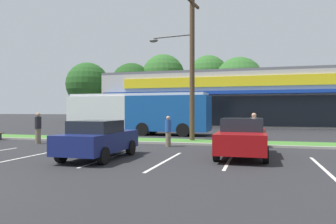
# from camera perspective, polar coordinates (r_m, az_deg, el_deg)

# --- Properties ---
(grass_median) EXTENTS (56.00, 2.20, 0.12)m
(grass_median) POSITION_cam_1_polar(r_m,az_deg,el_deg) (20.52, -7.79, -4.95)
(grass_median) COLOR #427A2D
(grass_median) RESTS_ON ground_plane
(curb_lip) EXTENTS (56.00, 0.24, 0.12)m
(curb_lip) POSITION_cam_1_polar(r_m,az_deg,el_deg) (19.41, -9.23, -5.25)
(curb_lip) COLOR #99968C
(curb_lip) RESTS_ON ground_plane
(parking_stripe_1) EXTENTS (0.12, 4.80, 0.01)m
(parking_stripe_1) POSITION_cam_1_polar(r_m,az_deg,el_deg) (15.33, -21.90, -6.99)
(parking_stripe_1) COLOR silver
(parking_stripe_1) RESTS_ON ground_plane
(parking_stripe_2) EXTENTS (0.12, 4.80, 0.01)m
(parking_stripe_2) POSITION_cam_1_polar(r_m,az_deg,el_deg) (13.37, -10.47, -8.06)
(parking_stripe_2) COLOR silver
(parking_stripe_2) RESTS_ON ground_plane
(parking_stripe_3) EXTENTS (0.12, 4.80, 0.01)m
(parking_stripe_3) POSITION_cam_1_polar(r_m,az_deg,el_deg) (12.34, -0.47, -8.77)
(parking_stripe_3) COLOR silver
(parking_stripe_3) RESTS_ON ground_plane
(parking_stripe_4) EXTENTS (0.12, 4.80, 0.01)m
(parking_stripe_4) POSITION_cam_1_polar(r_m,az_deg,el_deg) (12.91, 11.00, -8.36)
(parking_stripe_4) COLOR silver
(parking_stripe_4) RESTS_ON ground_plane
(parking_stripe_5) EXTENTS (0.12, 4.80, 0.01)m
(parking_stripe_5) POSITION_cam_1_polar(r_m,az_deg,el_deg) (12.14, 25.91, -8.95)
(parking_stripe_5) COLOR silver
(parking_stripe_5) RESTS_ON ground_plane
(storefront_building) EXTENTS (30.15, 12.25, 6.43)m
(storefront_building) POSITION_cam_1_polar(r_m,az_deg,el_deg) (40.33, 11.33, 2.16)
(storefront_building) COLOR #BCB7AD
(storefront_building) RESTS_ON ground_plane
(tree_far_left) EXTENTS (7.23, 7.23, 9.97)m
(tree_far_left) POSITION_cam_1_polar(r_m,az_deg,el_deg) (55.68, -14.20, 4.88)
(tree_far_left) COLOR #473323
(tree_far_left) RESTS_ON ground_plane
(tree_left) EXTENTS (6.90, 6.90, 9.84)m
(tree_left) POSITION_cam_1_polar(r_m,az_deg,el_deg) (54.06, -6.54, 5.07)
(tree_left) COLOR #473323
(tree_left) RESTS_ON ground_plane
(tree_mid_left) EXTENTS (7.17, 7.17, 11.29)m
(tree_mid_left) POSITION_cam_1_polar(r_m,az_deg,el_deg) (53.81, -0.86, 6.49)
(tree_mid_left) COLOR #473323
(tree_mid_left) RESTS_ON ground_plane
(tree_mid) EXTENTS (6.35, 6.35, 10.87)m
(tree_mid) POSITION_cam_1_polar(r_m,az_deg,el_deg) (52.68, 7.26, 6.60)
(tree_mid) COLOR #473323
(tree_mid) RESTS_ON ground_plane
(tree_mid_right) EXTENTS (7.37, 7.37, 9.97)m
(tree_mid_right) POSITION_cam_1_polar(r_m,az_deg,el_deg) (49.58, 12.63, 5.36)
(tree_mid_right) COLOR #473323
(tree_mid_right) RESTS_ON ground_plane
(utility_pole) EXTENTS (3.09, 2.40, 9.09)m
(utility_pole) POSITION_cam_1_polar(r_m,az_deg,el_deg) (19.65, 3.91, 8.93)
(utility_pole) COLOR #4C3826
(utility_pole) RESTS_ON ground_plane
(city_bus) EXTENTS (11.56, 2.81, 3.25)m
(city_bus) POSITION_cam_1_polar(r_m,az_deg,el_deg) (25.57, -5.42, -0.07)
(city_bus) COLOR #144793
(city_bus) RESTS_ON ground_plane
(car_1) EXTENTS (1.95, 4.10, 1.54)m
(car_1) POSITION_cam_1_polar(r_m,az_deg,el_deg) (13.15, -12.40, -4.75)
(car_1) COLOR navy
(car_1) RESTS_ON ground_plane
(car_2) EXTENTS (2.01, 4.58, 1.61)m
(car_2) POSITION_cam_1_polar(r_m,az_deg,el_deg) (13.70, 13.17, -4.43)
(car_2) COLOR maroon
(car_2) RESTS_ON ground_plane
(pedestrian_near_bench) EXTENTS (0.37, 0.37, 1.81)m
(pedestrian_near_bench) POSITION_cam_1_polar(r_m,az_deg,el_deg) (16.82, 15.13, -3.22)
(pedestrian_near_bench) COLOR black
(pedestrian_near_bench) RESTS_ON ground_plane
(pedestrian_by_pole) EXTENTS (0.33, 0.33, 1.64)m
(pedestrian_by_pole) POSITION_cam_1_polar(r_m,az_deg,el_deg) (16.98, 0.03, -3.47)
(pedestrian_by_pole) COLOR #726651
(pedestrian_by_pole) RESTS_ON ground_plane
(pedestrian_mid) EXTENTS (0.36, 0.36, 1.81)m
(pedestrian_mid) POSITION_cam_1_polar(r_m,az_deg,el_deg) (19.93, -22.24, -2.68)
(pedestrian_mid) COLOR #726651
(pedestrian_mid) RESTS_ON ground_plane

